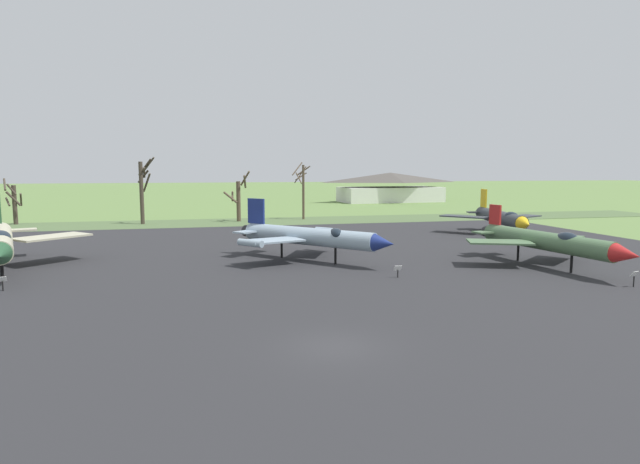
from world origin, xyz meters
name	(u,v)px	position (x,y,z in m)	size (l,w,h in m)	color
ground_plane	(334,348)	(0.00, 0.00, 0.00)	(600.00, 600.00, 0.00)	#607F42
asphalt_apron	(272,269)	(0.00, 18.87, 0.03)	(83.45, 62.91, 0.05)	#28282B
grass_verge_strip	(236,222)	(0.00, 56.33, 0.03)	(143.45, 12.00, 0.06)	#4E653C
jet_fighter_front_left	(547,241)	(21.35, 14.26, 2.16)	(11.87, 15.47, 4.66)	#4C6B47
info_placard_front_left	(634,277)	(22.38, 6.71, 0.70)	(0.55, 0.37, 1.13)	black
jet_fighter_front_right	(1,241)	(-20.41, 22.81, 2.39)	(13.01, 16.39, 5.58)	#B7B293
info_placard_front_right	(2,282)	(-17.97, 15.21, 0.61)	(0.52, 0.28, 0.99)	black
jet_fighter_rear_center	(501,217)	(28.98, 32.87, 2.26)	(12.45, 15.89, 5.31)	#33383D
info_placard_rear_center	(527,240)	(27.29, 25.23, 0.61)	(0.61, 0.27, 0.95)	black
jet_fighter_rear_left	(309,236)	(3.55, 21.50, 2.19)	(12.02, 13.14, 5.18)	#8EA3B2
info_placard_rear_left	(398,270)	(8.30, 13.24, 0.59)	(0.58, 0.22, 0.93)	black
bare_tree_far_left	(14,202)	(-30.72, 60.35, 3.23)	(2.64, 2.58, 6.59)	#42382D
bare_tree_left_of_center	(143,188)	(-13.01, 56.86, 5.16)	(2.60, 2.55, 9.59)	#42382D
bare_tree_center	(238,198)	(0.53, 57.43, 3.58)	(4.01, 3.96, 7.62)	brown
bare_tree_right_of_center	(303,187)	(10.61, 58.77, 5.04)	(3.13, 2.95, 8.96)	brown
visitor_building	(390,187)	(40.41, 98.31, 3.50)	(25.86, 12.91, 7.05)	silver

